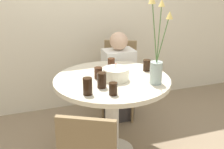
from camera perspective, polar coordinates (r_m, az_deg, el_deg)
name	(u,v)px	position (r m, az deg, el deg)	size (l,w,h in m)	color
wall_back	(78,3)	(3.77, -6.16, 12.96)	(8.00, 0.05, 2.60)	beige
dining_table	(112,94)	(2.85, 0.00, -3.65)	(1.05, 1.05, 0.77)	beige
chair_near_front	(120,75)	(3.69, 1.40, -0.07)	(0.53, 0.53, 0.88)	beige
birthday_cake	(116,74)	(2.75, 0.72, 0.09)	(0.23, 0.23, 0.15)	white
flower_vase	(157,58)	(2.64, 8.26, 2.93)	(0.27, 0.17, 0.75)	#9EB2AD
side_plate	(121,71)	(2.97, 1.66, 0.62)	(0.17, 0.17, 0.01)	silver
drink_glass_0	(111,63)	(3.05, -0.13, 2.07)	(0.07, 0.07, 0.10)	#33190C
drink_glass_1	(88,86)	(2.46, -4.49, -2.16)	(0.08, 0.08, 0.14)	black
drink_glass_2	(113,89)	(2.45, 0.22, -2.63)	(0.07, 0.07, 0.10)	black
drink_glass_3	(102,80)	(2.58, -1.89, -1.04)	(0.08, 0.08, 0.13)	black
drink_glass_4	(98,73)	(2.79, -2.52, 0.29)	(0.07, 0.07, 0.10)	#33190C
drink_glass_5	(147,65)	(3.00, 6.37, 1.69)	(0.07, 0.07, 0.11)	black
person_boy	(118,80)	(3.55, 1.19, -0.99)	(0.34, 0.24, 1.04)	#383333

